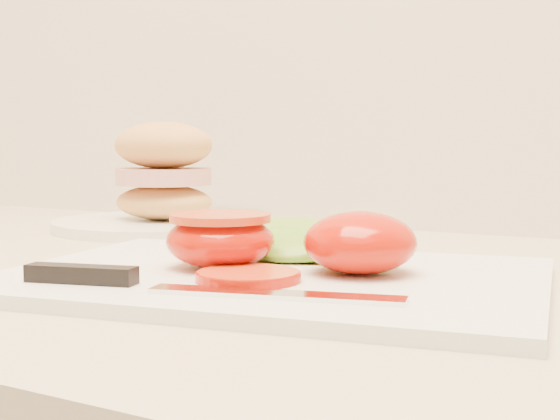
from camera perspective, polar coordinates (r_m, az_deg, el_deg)
The scene contains 8 objects.
cutting_board at distance 0.58m, azimuth -0.50°, elevation -5.03°, with size 0.39×0.28×0.01m, color silver.
tomato_half_dome at distance 0.57m, azimuth 5.87°, elevation -2.38°, with size 0.08×0.08×0.05m, color #BB0E07.
tomato_half_cut at distance 0.59m, azimuth -4.39°, elevation -2.08°, with size 0.08×0.08×0.04m.
tomato_slice_0 at distance 0.54m, azimuth -2.33°, elevation -4.85°, with size 0.07×0.07×0.01m, color #D54B1C.
lettuce_leaf_0 at distance 0.65m, azimuth 0.64°, elevation -2.23°, with size 0.14×0.09×0.03m, color #81C133.
lettuce_leaf_1 at distance 0.65m, azimuth 4.86°, elevation -2.55°, with size 0.10×0.07×0.02m, color #81C133.
knife at distance 0.52m, azimuth -9.27°, elevation -5.20°, with size 0.26×0.08×0.01m.
sandwich_plate at distance 0.95m, azimuth -8.49°, elevation 1.44°, with size 0.26×0.26×0.13m.
Camera 1 is at (-0.24, 1.12, 1.04)m, focal length 50.00 mm.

